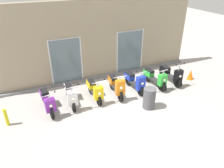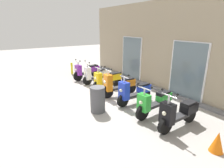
% 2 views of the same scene
% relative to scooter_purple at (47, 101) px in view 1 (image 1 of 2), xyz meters
% --- Properties ---
extents(ground_plane, '(40.00, 40.00, 0.00)m').
position_rel_scooter_purple_xyz_m(ground_plane, '(3.03, -1.14, -0.48)').
color(ground_plane, '#A8A39E').
extents(storefront_facade, '(10.46, 0.50, 3.91)m').
position_rel_scooter_purple_xyz_m(storefront_facade, '(3.03, 2.21, 1.41)').
color(storefront_facade, gray).
rests_on(storefront_facade, ground_plane).
extents(scooter_purple, '(0.54, 1.65, 1.15)m').
position_rel_scooter_purple_xyz_m(scooter_purple, '(0.00, 0.00, 0.00)').
color(scooter_purple, black).
rests_on(scooter_purple, ground_plane).
extents(scooter_white, '(0.62, 1.61, 1.21)m').
position_rel_scooter_purple_xyz_m(scooter_white, '(0.96, 0.11, -0.01)').
color(scooter_white, black).
rests_on(scooter_white, ground_plane).
extents(scooter_yellow, '(0.62, 1.53, 1.20)m').
position_rel_scooter_purple_xyz_m(scooter_yellow, '(2.02, 0.08, -0.01)').
color(scooter_yellow, black).
rests_on(scooter_yellow, ground_plane).
extents(scooter_orange, '(0.62, 1.66, 1.29)m').
position_rel_scooter_purple_xyz_m(scooter_orange, '(3.02, 0.02, 0.02)').
color(scooter_orange, black).
rests_on(scooter_orange, ground_plane).
extents(scooter_blue, '(0.53, 1.62, 1.27)m').
position_rel_scooter_purple_xyz_m(scooter_blue, '(4.00, 0.06, 0.00)').
color(scooter_blue, black).
rests_on(scooter_blue, ground_plane).
extents(scooter_green, '(0.59, 1.67, 1.18)m').
position_rel_scooter_purple_xyz_m(scooter_green, '(5.08, 0.03, -0.02)').
color(scooter_green, black).
rests_on(scooter_green, ground_plane).
extents(scooter_black, '(0.55, 1.63, 1.25)m').
position_rel_scooter_purple_xyz_m(scooter_black, '(6.03, 0.02, -0.02)').
color(scooter_black, black).
rests_on(scooter_black, ground_plane).
extents(trash_bin, '(0.51, 0.51, 0.89)m').
position_rel_scooter_purple_xyz_m(trash_bin, '(3.85, -1.42, -0.04)').
color(trash_bin, '#4C4C51').
rests_on(trash_bin, ground_plane).
extents(traffic_cone, '(0.32, 0.32, 0.52)m').
position_rel_scooter_purple_xyz_m(traffic_cone, '(7.23, -0.09, -0.22)').
color(traffic_cone, orange).
rests_on(traffic_cone, ground_plane).
extents(curb_bollard, '(0.12, 0.12, 0.70)m').
position_rel_scooter_purple_xyz_m(curb_bollard, '(-1.53, -0.29, -0.13)').
color(curb_bollard, yellow).
rests_on(curb_bollard, ground_plane).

